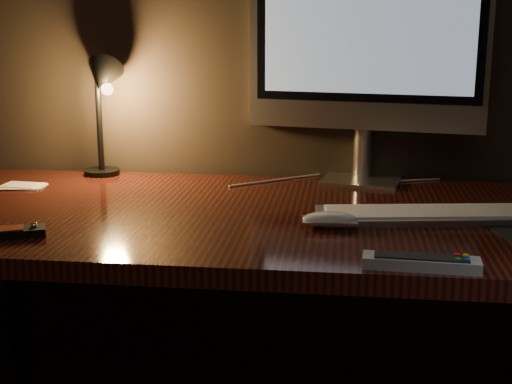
# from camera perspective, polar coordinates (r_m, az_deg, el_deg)

# --- Properties ---
(desk) EXTENTS (1.60, 0.75, 0.75)m
(desk) POSITION_cam_1_polar(r_m,az_deg,el_deg) (1.68, -0.79, -5.15)
(desk) COLOR #3F150E
(desk) RESTS_ON ground
(monitor) EXTENTS (0.60, 0.21, 0.63)m
(monitor) POSITION_cam_1_polar(r_m,az_deg,el_deg) (1.83, 8.87, 12.24)
(monitor) COLOR silver
(monitor) RESTS_ON desk
(keyboard) EXTENTS (0.50, 0.21, 0.02)m
(keyboard) POSITION_cam_1_polar(r_m,az_deg,el_deg) (1.56, 13.96, -1.73)
(keyboard) COLOR silver
(keyboard) RESTS_ON desk
(mouse) EXTENTS (0.12, 0.07, 0.02)m
(mouse) POSITION_cam_1_polar(r_m,az_deg,el_deg) (1.46, 5.92, -2.36)
(mouse) COLOR white
(mouse) RESTS_ON desk
(media_remote) EXTENTS (0.14, 0.10, 0.02)m
(media_remote) POSITION_cam_1_polar(r_m,az_deg,el_deg) (1.46, -19.09, -3.06)
(media_remote) COLOR black
(media_remote) RESTS_ON desk
(tv_remote) EXTENTS (0.20, 0.06, 0.03)m
(tv_remote) POSITION_cam_1_polar(r_m,az_deg,el_deg) (1.24, 13.07, -5.49)
(tv_remote) COLOR #9A9D9F
(tv_remote) RESTS_ON desk
(papers) EXTENTS (0.11, 0.08, 0.01)m
(papers) POSITION_cam_1_polar(r_m,az_deg,el_deg) (1.89, -18.22, 0.46)
(papers) COLOR white
(papers) RESTS_ON desk
(desk_lamp) EXTENTS (0.14, 0.17, 0.33)m
(desk_lamp) POSITION_cam_1_polar(r_m,az_deg,el_deg) (1.92, -12.20, 7.61)
(desk_lamp) COLOR black
(desk_lamp) RESTS_ON desk
(cable) EXTENTS (0.51, 0.25, 0.00)m
(cable) POSITION_cam_1_polar(r_m,az_deg,el_deg) (1.86, 6.23, 0.84)
(cable) COLOR white
(cable) RESTS_ON desk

